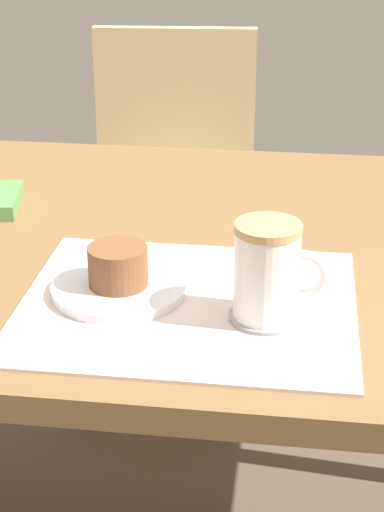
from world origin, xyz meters
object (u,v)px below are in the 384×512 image
at_px(pastry_plate, 119,288).
at_px(coffee_mug, 269,271).
at_px(pastry, 118,266).
at_px(dining_table, 190,280).
at_px(wooden_chair, 172,200).

bearing_deg(pastry_plate, coffee_mug, -12.65).
distance_m(pastry_plate, pastry, 0.03).
bearing_deg(dining_table, pastry_plate, -109.26).
distance_m(dining_table, coffee_mug, 0.30).
height_order(dining_table, wooden_chair, wooden_chair).
xyz_separation_m(wooden_chair, pastry_plate, (0.08, -0.94, 0.25)).
bearing_deg(dining_table, coffee_mug, -61.97).
bearing_deg(pastry_plate, wooden_chair, 94.80).
xyz_separation_m(dining_table, pastry_plate, (-0.07, -0.19, 0.08)).
bearing_deg(pastry_plate, dining_table, 70.74).
bearing_deg(pastry, dining_table, 70.74).
bearing_deg(coffee_mug, pastry_plate, 167.35).
height_order(pastry, coffee_mug, coffee_mug).
bearing_deg(pastry_plate, pastry, 0.00).
distance_m(pastry, coffee_mug, 0.20).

